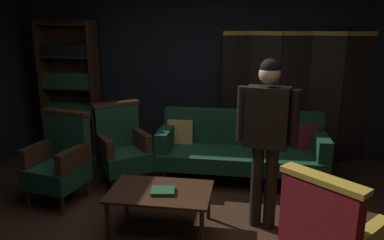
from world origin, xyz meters
TOP-DOWN VIEW (x-y plane):
  - ground_plane at (0.00, 0.00)m, footprint 10.00×10.00m
  - back_wall at (0.00, 2.45)m, footprint 7.20×0.10m
  - folding_screen at (1.28, 2.30)m, footprint 2.14×0.30m
  - bookshelf at (-2.15, 2.19)m, footprint 0.90×0.32m
  - velvet_couch at (0.55, 1.45)m, footprint 2.12×0.78m
  - coffee_table at (-0.20, 0.06)m, footprint 1.00×0.64m
  - armchair_wing_left at (-1.49, 0.50)m, footprint 0.68×0.68m
  - armchair_wing_right at (-0.94, 1.06)m, footprint 0.81×0.81m
  - standing_figure at (0.81, 0.27)m, footprint 0.58×0.29m
  - book_green_cloth at (-0.16, 0.01)m, footprint 0.25×0.22m

SIDE VIEW (x-z plane):
  - ground_plane at x=0.00m, z-range 0.00..0.00m
  - coffee_table at x=-0.20m, z-range 0.16..0.58m
  - book_green_cloth at x=-0.16m, z-range 0.42..0.45m
  - velvet_couch at x=0.55m, z-range 0.01..0.89m
  - armchair_wing_left at x=-1.49m, z-range -0.03..1.01m
  - armchair_wing_right at x=-0.94m, z-range -0.03..1.01m
  - folding_screen at x=1.28m, z-range 0.04..1.94m
  - standing_figure at x=0.81m, z-range 0.17..1.88m
  - bookshelf at x=-2.15m, z-range 0.04..2.09m
  - back_wall at x=0.00m, z-range 0.00..2.80m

